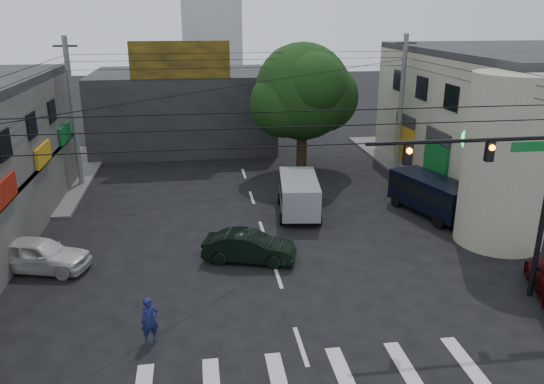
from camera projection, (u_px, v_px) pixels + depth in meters
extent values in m
plane|color=black|center=(286.00, 300.00, 20.34)|extent=(160.00, 160.00, 0.00)
cube|color=#514F4C|center=(482.00, 159.00, 39.64)|extent=(16.00, 16.00, 0.15)
cube|color=gray|center=(530.00, 120.00, 33.69)|extent=(14.00, 18.00, 8.00)
cylinder|color=gray|center=(508.00, 161.00, 24.30)|extent=(4.00, 4.00, 8.00)
cube|color=#232326|center=(184.00, 109.00, 43.18)|extent=(14.00, 10.00, 6.00)
cube|color=olive|center=(180.00, 60.00, 37.21)|extent=(7.00, 0.30, 2.60)
cylinder|color=black|center=(302.00, 140.00, 36.10)|extent=(0.70, 0.70, 4.40)
sphere|color=black|center=(303.00, 92.00, 35.04)|extent=(6.40, 6.40, 6.40)
cylinder|color=black|center=(464.00, 141.00, 18.19)|extent=(7.00, 0.14, 0.14)
cube|color=black|center=(490.00, 151.00, 18.46)|extent=(0.28, 0.22, 0.75)
cube|color=black|center=(408.00, 154.00, 18.05)|extent=(0.28, 0.22, 0.75)
sphere|color=orange|center=(492.00, 148.00, 18.28)|extent=(0.20, 0.20, 0.20)
sphere|color=orange|center=(410.00, 151.00, 17.87)|extent=(0.20, 0.20, 0.20)
cube|color=#0D6124|center=(530.00, 147.00, 18.63)|extent=(1.40, 0.06, 0.35)
cylinder|color=#59595B|center=(73.00, 114.00, 32.41)|extent=(0.32, 0.32, 9.20)
cylinder|color=#59595B|center=(401.00, 105.00, 35.28)|extent=(0.32, 0.32, 9.20)
imported|color=black|center=(249.00, 247.00, 23.36)|extent=(3.63, 4.84, 1.34)
imported|color=silver|center=(39.00, 255.00, 22.49)|extent=(3.93, 5.16, 1.46)
imported|color=#161C4D|center=(150.00, 321.00, 17.53)|extent=(0.82, 0.73, 1.62)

